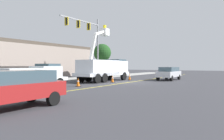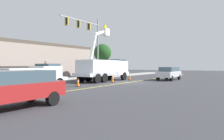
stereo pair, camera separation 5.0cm
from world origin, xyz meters
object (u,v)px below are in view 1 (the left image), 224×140
traffic_cone_trailing (130,77)px  traffic_cone_leading (15,88)px  passing_minivan (169,73)px  traffic_signal_mast (88,35)px  service_pickup_truck (33,75)px  trailing_sedan (11,87)px  traffic_cone_mid_rear (113,79)px  traffic_cone_mid_front (78,82)px  utility_bucket_truck (104,68)px

traffic_cone_trailing → traffic_cone_leading: bearing=179.2°
passing_minivan → traffic_signal_mast: size_ratio=0.55×
service_pickup_truck → trailing_sedan: bearing=-134.2°
traffic_cone_leading → traffic_cone_mid_rear: 11.82m
passing_minivan → trailing_sedan: bearing=178.5°
traffic_cone_mid_front → traffic_cone_trailing: size_ratio=0.93×
utility_bucket_truck → traffic_cone_trailing: utility_bucket_truck is taller
passing_minivan → traffic_cone_mid_rear: passing_minivan is taller
traffic_cone_mid_rear → passing_minivan: bearing=-31.9°
traffic_cone_trailing → passing_minivan: bearing=-59.1°
traffic_cone_mid_rear → traffic_cone_trailing: 4.35m
traffic_signal_mast → utility_bucket_truck: bearing=-117.6°
passing_minivan → traffic_cone_trailing: 5.15m
traffic_cone_mid_front → traffic_signal_mast: 12.06m
utility_bucket_truck → service_pickup_truck: 10.05m
passing_minivan → traffic_signal_mast: traffic_signal_mast is taller
utility_bucket_truck → traffic_cone_leading: (-12.87, -1.52, -1.18)m
service_pickup_truck → traffic_signal_mast: traffic_signal_mast is taller
traffic_cone_trailing → traffic_signal_mast: traffic_signal_mast is taller
utility_bucket_truck → traffic_signal_mast: size_ratio=0.94×
passing_minivan → traffic_cone_leading: bearing=166.2°
traffic_cone_trailing → traffic_cone_mid_front: bearing=178.8°
passing_minivan → traffic_cone_mid_front: 13.37m
traffic_cone_mid_rear → service_pickup_truck: bearing=167.2°
trailing_sedan → traffic_signal_mast: size_ratio=0.55×
trailing_sedan → traffic_cone_trailing: (18.98, 3.82, -0.55)m
service_pickup_truck → traffic_cone_mid_front: 3.92m
trailing_sedan → traffic_cone_leading: bearing=55.2°
traffic_cone_mid_front → service_pickup_truck: bearing=152.4°
passing_minivan → traffic_cone_trailing: passing_minivan is taller
traffic_cone_mid_front → traffic_cone_trailing: 9.91m
traffic_cone_leading → traffic_cone_mid_front: bearing=-0.2°
passing_minivan → traffic_cone_mid_front: passing_minivan is taller
traffic_cone_mid_front → traffic_cone_trailing: bearing=-1.2°
trailing_sedan → traffic_cone_leading: size_ratio=5.49×
service_pickup_truck → traffic_signal_mast: 13.86m
utility_bucket_truck → traffic_cone_mid_rear: bearing=-120.2°
trailing_sedan → traffic_cone_trailing: bearing=11.4°
service_pickup_truck → traffic_cone_leading: service_pickup_truck is taller
utility_bucket_truck → passing_minivan: 8.56m
trailing_sedan → traffic_signal_mast: bearing=28.8°
utility_bucket_truck → traffic_cone_leading: utility_bucket_truck is taller
utility_bucket_truck → traffic_cone_leading: 13.01m
passing_minivan → trailing_sedan: (-21.61, 0.57, 0.00)m
service_pickup_truck → passing_minivan: size_ratio=1.17×
service_pickup_truck → traffic_signal_mast: bearing=18.1°
service_pickup_truck → passing_minivan: bearing=-21.8°
service_pickup_truck → passing_minivan: (15.96, -6.39, -0.15)m
service_pickup_truck → traffic_cone_trailing: bearing=-8.5°
utility_bucket_truck → trailing_sedan: utility_bucket_truck is taller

